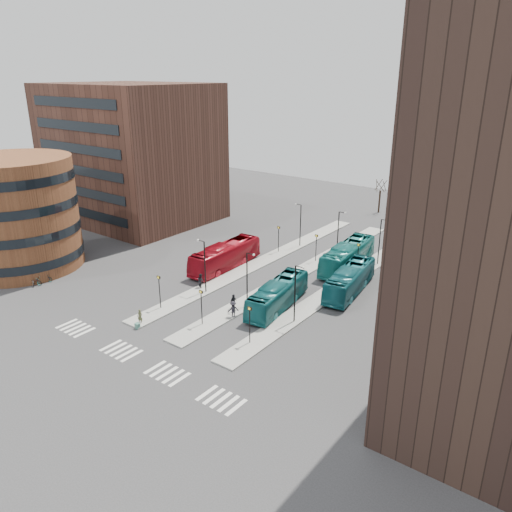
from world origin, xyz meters
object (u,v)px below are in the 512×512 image
Objects in this scene: teal_bus_c at (350,280)px; teal_bus_d at (421,240)px; commuter_c at (233,309)px; suitcase at (137,326)px; red_bus at (225,256)px; commuter_b at (233,302)px; commuter_a at (201,281)px; bicycle_near at (35,281)px; bicycle_mid at (33,282)px; teal_bus_b at (348,256)px; teal_bus_a at (278,295)px; bicycle_far at (45,278)px; traveller at (140,317)px.

teal_bus_d reaches higher than teal_bus_c.
suitcase is at bearing -5.11° from commuter_c.
red_bus reaches higher than commuter_b.
commuter_a is at bearing -80.35° from commuter_c.
bicycle_near is at bearing -38.54° from commuter_c.
red_bus is 23.13m from bicycle_mid.
commuter_a is at bearing -128.73° from teal_bus_b.
bicycle_mid is at bearing -127.95° from teal_bus_d.
suitcase is at bearing -132.92° from teal_bus_a.
commuter_b reaches higher than bicycle_near.
teal_bus_d is at bearing -63.57° from bicycle_far.
traveller is 10.10m from commuter_a.
teal_bus_b is 6.70× the size of commuter_a.
teal_bus_d is at bearing 62.15° from teal_bus_b.
teal_bus_b reaches higher than bicycle_far.
commuter_a is 6.84m from commuter_b.
teal_bus_d is at bearing -16.56° from bicycle_mid.
bicycle_mid is at bearing -175.38° from suitcase.
suitcase is 18.02m from bicycle_far.
commuter_a reaches higher than bicycle_mid.
teal_bus_a is 5.89× the size of commuter_c.
commuter_c is at bearing -48.91° from bicycle_mid.
bicycle_mid is at bearing -153.88° from teal_bus_c.
bicycle_far is at bearing -155.97° from teal_bus_c.
teal_bus_d is (5.77, 26.76, 0.06)m from teal_bus_a.
teal_bus_c reaches higher than commuter_c.
suitcase is 0.30× the size of bicycle_near.
teal_bus_c is (16.16, 2.83, -0.10)m from red_bus.
teal_bus_b reaches higher than suitcase.
teal_bus_a reaches higher than bicycle_far.
teal_bus_c is at bearing -125.43° from commuter_a.
teal_bus_b reaches higher than commuter_b.
commuter_b is at bearing 64.45° from suitcase.
suitcase is 0.05× the size of teal_bus_c.
teal_bus_d is 7.50× the size of bicycle_mid.
teal_bus_d reaches higher than traveller.
suitcase is 17.90m from red_bus.
teal_bus_b is 7.90× the size of traveller.
red_bus is 6.75× the size of commuter_b.
teal_bus_a is (11.85, -5.34, -0.15)m from red_bus.
bicycle_near is at bearing -128.15° from teal_bus_d.
commuter_c is at bearing -92.00° from bicycle_near.
traveller is 1.03× the size of bicycle_mid.
teal_bus_d is at bearing -98.11° from commuter_a.
commuter_c is 25.22m from bicycle_near.
bicycle_far is (-14.47, -16.41, -1.15)m from red_bus.
red_bus reaches higher than bicycle_near.
teal_bus_c is (3.65, -6.51, -0.15)m from teal_bus_b.
teal_bus_c is at bearing 53.70° from teal_bus_a.
teal_bus_b is 38.24m from bicycle_near.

